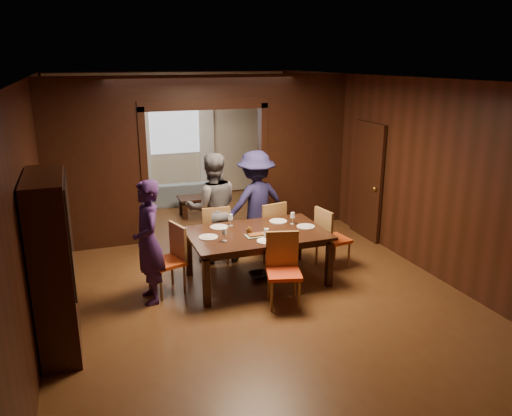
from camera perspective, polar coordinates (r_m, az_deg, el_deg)
name	(u,v)px	position (r m, az deg, el deg)	size (l,w,h in m)	color
floor	(233,266)	(7.99, -2.62, -6.62)	(9.00, 9.00, 0.00)	#583119
ceiling	(231,78)	(7.35, -2.93, 14.63)	(5.50, 9.00, 0.02)	silver
room_walls	(201,152)	(9.31, -6.27, 6.35)	(5.52, 9.01, 2.90)	black
person_purple	(148,242)	(6.74, -12.21, -3.84)	(0.61, 0.40, 1.68)	#351B4F
person_grey	(213,208)	(7.94, -4.98, -0.01)	(0.86, 0.67, 1.77)	#4E4D54
person_navy	(256,203)	(8.25, -0.02, 0.58)	(1.13, 0.65, 1.74)	#1D1B43
sofa	(178,192)	(11.44, -8.88, 1.77)	(1.76, 0.69, 0.51)	#8399AB
serving_bowl	(259,228)	(7.28, 0.37, -2.26)	(0.31, 0.31, 0.08)	black
dining_table	(257,256)	(7.35, 0.14, -5.56)	(1.97, 1.22, 0.76)	black
coffee_table	(198,206)	(10.53, -6.63, 0.24)	(0.80, 0.50, 0.40)	black
chair_left	(166,260)	(7.05, -10.26, -5.90)	(0.44, 0.44, 0.97)	#EB5016
chair_right	(333,238)	(7.88, 8.83, -3.36)	(0.44, 0.44, 0.97)	#D34313
chair_far_l	(214,233)	(8.01, -4.83, -2.88)	(0.44, 0.44, 0.97)	#E35315
chair_far_r	(268,229)	(8.17, 1.35, -2.44)	(0.44, 0.44, 0.97)	#D05C13
chair_near	(284,271)	(6.61, 3.20, -7.23)	(0.44, 0.44, 0.97)	red
hutch	(53,264)	(5.93, -22.16, -5.97)	(0.40, 1.20, 2.00)	black
door_right	(367,181)	(9.20, 12.58, 3.02)	(0.06, 0.90, 2.10)	black
window_far	(174,125)	(11.75, -9.36, 9.33)	(1.20, 0.03, 1.30)	silver
curtain_left	(142,147)	(11.66, -12.86, 6.84)	(0.35, 0.06, 2.40)	white
curtain_right	(207,143)	(11.94, -5.66, 7.40)	(0.35, 0.06, 2.40)	white
plate_left	(208,237)	(7.02, -5.47, -3.33)	(0.27, 0.27, 0.01)	silver
plate_far_l	(219,227)	(7.42, -4.24, -2.18)	(0.27, 0.27, 0.01)	silver
plate_far_r	(278,221)	(7.67, 2.56, -1.51)	(0.27, 0.27, 0.01)	white
plate_right	(306,226)	(7.46, 5.70, -2.11)	(0.27, 0.27, 0.01)	silver
plate_near	(267,241)	(6.85, 1.22, -3.78)	(0.27, 0.27, 0.01)	white
platter_a	(256,235)	(7.03, 0.01, -3.11)	(0.30, 0.20, 0.04)	slate
platter_b	(283,234)	(7.09, 3.08, -2.98)	(0.30, 0.20, 0.04)	gray
wineglass_left	(224,235)	(6.84, -3.66, -3.08)	(0.08, 0.08, 0.18)	silver
wineglass_far	(231,220)	(7.45, -2.92, -1.39)	(0.08, 0.08, 0.18)	white
wineglass_right	(293,218)	(7.55, 4.21, -1.18)	(0.08, 0.08, 0.18)	white
tumbler	(266,234)	(6.94, 1.20, -2.93)	(0.07, 0.07, 0.14)	silver
condiment_jar	(249,231)	(7.08, -0.79, -2.65)	(0.08, 0.08, 0.11)	#522F13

